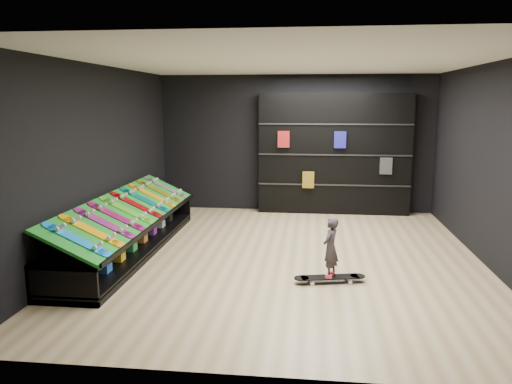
# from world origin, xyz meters

# --- Properties ---
(floor) EXTENTS (6.00, 7.00, 0.01)m
(floor) POSITION_xyz_m (0.00, 0.00, 0.00)
(floor) COLOR tan
(floor) RESTS_ON ground
(ceiling) EXTENTS (6.00, 7.00, 0.01)m
(ceiling) POSITION_xyz_m (0.00, 0.00, 3.00)
(ceiling) COLOR white
(ceiling) RESTS_ON ground
(wall_back) EXTENTS (6.00, 0.02, 3.00)m
(wall_back) POSITION_xyz_m (0.00, 3.50, 1.50)
(wall_back) COLOR black
(wall_back) RESTS_ON ground
(wall_front) EXTENTS (6.00, 0.02, 3.00)m
(wall_front) POSITION_xyz_m (0.00, -3.50, 1.50)
(wall_front) COLOR black
(wall_front) RESTS_ON ground
(wall_left) EXTENTS (0.02, 7.00, 3.00)m
(wall_left) POSITION_xyz_m (-3.00, 0.00, 1.50)
(wall_left) COLOR black
(wall_left) RESTS_ON ground
(wall_right) EXTENTS (0.02, 7.00, 3.00)m
(wall_right) POSITION_xyz_m (3.00, 0.00, 1.50)
(wall_right) COLOR black
(wall_right) RESTS_ON ground
(display_rack) EXTENTS (0.90, 4.50, 0.50)m
(display_rack) POSITION_xyz_m (-2.55, 0.00, 0.25)
(display_rack) COLOR black
(display_rack) RESTS_ON ground
(turf_ramp) EXTENTS (0.92, 4.50, 0.46)m
(turf_ramp) POSITION_xyz_m (-2.50, 0.00, 0.71)
(turf_ramp) COLOR #116C18
(turf_ramp) RESTS_ON display_rack
(back_shelving) EXTENTS (3.25, 0.38, 2.60)m
(back_shelving) POSITION_xyz_m (0.85, 3.32, 1.30)
(back_shelving) COLOR black
(back_shelving) RESTS_ON ground
(floor_skateboard) EXTENTS (1.00, 0.43, 0.09)m
(floor_skateboard) POSITION_xyz_m (0.65, -1.06, 0.05)
(floor_skateboard) COLOR black
(floor_skateboard) RESTS_ON ground
(child) EXTENTS (0.20, 0.22, 0.49)m
(child) POSITION_xyz_m (0.65, -1.06, 0.34)
(child) COLOR black
(child) RESTS_ON floor_skateboard
(display_board_0) EXTENTS (0.93, 0.22, 0.50)m
(display_board_0) POSITION_xyz_m (-2.49, -1.90, 0.74)
(display_board_0) COLOR blue
(display_board_0) RESTS_ON turf_ramp
(display_board_1) EXTENTS (0.93, 0.22, 0.50)m
(display_board_1) POSITION_xyz_m (-2.49, -1.48, 0.74)
(display_board_1) COLOR yellow
(display_board_1) RESTS_ON turf_ramp
(display_board_2) EXTENTS (0.93, 0.22, 0.50)m
(display_board_2) POSITION_xyz_m (-2.49, -1.06, 0.74)
(display_board_2) COLOR #2626BF
(display_board_2) RESTS_ON turf_ramp
(display_board_3) EXTENTS (0.93, 0.22, 0.50)m
(display_board_3) POSITION_xyz_m (-2.49, -0.63, 0.74)
(display_board_3) COLOR #E5198C
(display_board_3) RESTS_ON turf_ramp
(display_board_4) EXTENTS (0.93, 0.22, 0.50)m
(display_board_4) POSITION_xyz_m (-2.49, -0.21, 0.74)
(display_board_4) COLOR green
(display_board_4) RESTS_ON turf_ramp
(display_board_5) EXTENTS (0.93, 0.22, 0.50)m
(display_board_5) POSITION_xyz_m (-2.49, 0.21, 0.74)
(display_board_5) COLOR red
(display_board_5) RESTS_ON turf_ramp
(display_board_6) EXTENTS (0.93, 0.22, 0.50)m
(display_board_6) POSITION_xyz_m (-2.49, 0.63, 0.74)
(display_board_6) COLOR #0C8C99
(display_board_6) RESTS_ON turf_ramp
(display_board_7) EXTENTS (0.93, 0.22, 0.50)m
(display_board_7) POSITION_xyz_m (-2.49, 1.06, 0.74)
(display_board_7) COLOR orange
(display_board_7) RESTS_ON turf_ramp
(display_board_8) EXTENTS (0.93, 0.22, 0.50)m
(display_board_8) POSITION_xyz_m (-2.49, 1.48, 0.74)
(display_board_8) COLOR yellow
(display_board_8) RESTS_ON turf_ramp
(display_board_9) EXTENTS (0.93, 0.22, 0.50)m
(display_board_9) POSITION_xyz_m (-2.49, 1.90, 0.74)
(display_board_9) COLOR black
(display_board_9) RESTS_ON turf_ramp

